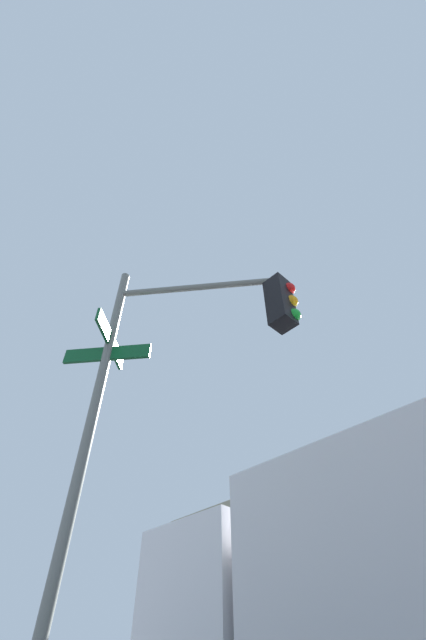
# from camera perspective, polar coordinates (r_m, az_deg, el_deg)

# --- Properties ---
(traffic_signal_near) EXTENTS (2.34, 2.01, 5.61)m
(traffic_signal_near) POSITION_cam_1_polar(r_m,az_deg,el_deg) (4.82, -3.65, -5.40)
(traffic_signal_near) COLOR slate
(traffic_signal_near) RESTS_ON ground_plane
(building_stucco) EXTENTS (17.58, 24.65, 9.27)m
(building_stucco) POSITION_cam_1_polar(r_m,az_deg,el_deg) (32.24, 27.20, -33.48)
(building_stucco) COLOR beige
(building_stucco) RESTS_ON ground_plane
(box_truck_second) EXTENTS (7.88, 2.62, 3.69)m
(box_truck_second) POSITION_cam_1_polar(r_m,az_deg,el_deg) (6.82, 23.97, -31.95)
(box_truck_second) COLOR silver
(box_truck_second) RESTS_ON ground_plane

